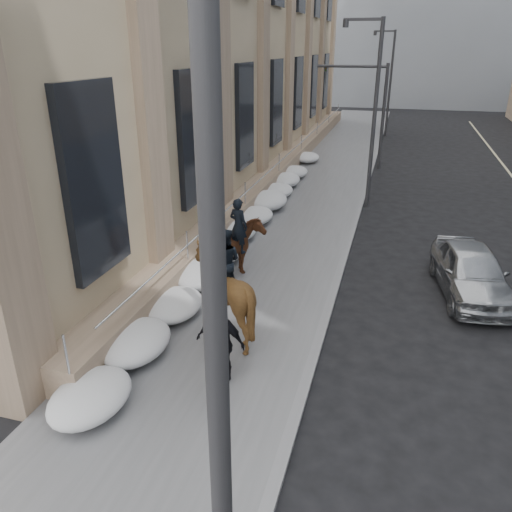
{
  "coord_description": "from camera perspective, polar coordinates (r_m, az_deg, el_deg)",
  "views": [
    {
      "loc": [
        4.03,
        -8.9,
        6.95
      ],
      "look_at": [
        0.66,
        2.98,
        1.7
      ],
      "focal_mm": 35.0,
      "sensor_mm": 36.0,
      "label": 1
    }
  ],
  "objects": [
    {
      "name": "ground",
      "position": [
        11.99,
        -7.1,
        -12.61
      ],
      "size": [
        140.0,
        140.0,
        0.0
      ],
      "primitive_type": "plane",
      "color": "black",
      "rests_on": "ground"
    },
    {
      "name": "streetlight_mid",
      "position": [
        23.06,
        13.1,
        16.56
      ],
      "size": [
        1.71,
        0.24,
        8.0
      ],
      "color": "#2D2D30",
      "rests_on": "ground"
    },
    {
      "name": "streetlight_near",
      "position": [
        3.96,
        -6.67,
        -13.88
      ],
      "size": [
        1.71,
        0.24,
        8.0
      ],
      "color": "#2D2D30",
      "rests_on": "ground"
    },
    {
      "name": "bg_building_far",
      "position": [
        81.58,
        9.66,
        24.87
      ],
      "size": [
        24.0,
        12.0,
        20.0
      ],
      "primitive_type": "cube",
      "color": "gray",
      "rests_on": "ground"
    },
    {
      "name": "mounted_horse_right",
      "position": [
        12.43,
        -3.74,
        -3.9
      ],
      "size": [
        2.13,
        2.32,
        2.79
      ],
      "rotation": [
        0.0,
        0.0,
        3.3
      ],
      "color": "#402912",
      "rests_on": "sidewalk"
    },
    {
      "name": "streetlight_far",
      "position": [
        42.99,
        14.93,
        19.14
      ],
      "size": [
        1.71,
        0.24,
        8.0
      ],
      "color": "#2D2D30",
      "rests_on": "ground"
    },
    {
      "name": "curb",
      "position": [
        20.17,
        10.88,
        2.61
      ],
      "size": [
        0.24,
        80.0,
        0.12
      ],
      "primitive_type": "cube",
      "color": "slate",
      "rests_on": "ground"
    },
    {
      "name": "limestone_building",
      "position": [
        30.38,
        -2.24,
        26.68
      ],
      "size": [
        6.1,
        44.0,
        18.0
      ],
      "color": "#9A8764",
      "rests_on": "ground"
    },
    {
      "name": "mounted_horse_left",
      "position": [
        15.46,
        -2.4,
        0.82
      ],
      "size": [
        1.64,
        2.36,
        2.58
      ],
      "rotation": [
        0.0,
        0.0,
        2.8
      ],
      "color": "#502B18",
      "rests_on": "sidewalk"
    },
    {
      "name": "pedestrian",
      "position": [
        10.86,
        -4.12,
        -9.85
      ],
      "size": [
        1.14,
        0.55,
        1.89
      ],
      "primitive_type": "imported",
      "rotation": [
        0.0,
        0.0,
        -0.08
      ],
      "color": "black",
      "rests_on": "sidewalk"
    },
    {
      "name": "car_silver",
      "position": [
        16.1,
        23.35,
        -1.62
      ],
      "size": [
        2.39,
        4.62,
        1.5
      ],
      "primitive_type": "imported",
      "rotation": [
        0.0,
        0.0,
        0.15
      ],
      "color": "#9DA0A4",
      "rests_on": "ground"
    },
    {
      "name": "traffic_signal",
      "position": [
        31.1,
        12.72,
        17.05
      ],
      "size": [
        4.1,
        0.22,
        6.0
      ],
      "color": "#2D2D30",
      "rests_on": "ground"
    },
    {
      "name": "snow_bank",
      "position": [
        19.0,
        -1.82,
        3.07
      ],
      "size": [
        1.7,
        18.1,
        0.76
      ],
      "color": "silver",
      "rests_on": "sidewalk"
    },
    {
      "name": "sidewalk",
      "position": [
        20.52,
        3.59,
        3.35
      ],
      "size": [
        5.0,
        80.0,
        0.12
      ],
      "primitive_type": "cube",
      "color": "#57585A",
      "rests_on": "ground"
    }
  ]
}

